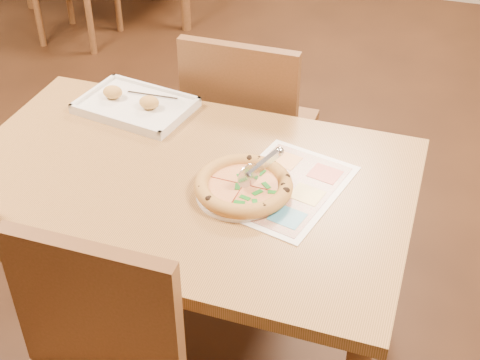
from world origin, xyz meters
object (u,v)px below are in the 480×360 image
(chair_far, at_px, (246,119))
(menu, at_px, (286,187))
(pizza_cutter, at_px, (259,167))
(pizza, at_px, (243,185))
(dining_table, at_px, (183,201))
(appetizer_tray, at_px, (135,105))
(plate, at_px, (240,193))

(chair_far, height_order, menu, chair_far)
(chair_far, xyz_separation_m, pizza_cutter, (0.23, -0.59, 0.23))
(pizza, xyz_separation_m, menu, (0.10, 0.06, -0.02))
(dining_table, distance_m, chair_far, 0.61)
(appetizer_tray, xyz_separation_m, menu, (0.58, -0.25, -0.01))
(dining_table, height_order, appetizer_tray, appetizer_tray)
(dining_table, relative_size, pizza_cutter, 10.65)
(chair_far, distance_m, appetizer_tray, 0.45)
(chair_far, distance_m, menu, 0.65)
(pizza_cutter, bearing_deg, chair_far, 57.02)
(plate, bearing_deg, menu, 31.71)
(menu, bearing_deg, pizza, -150.41)
(dining_table, bearing_deg, menu, 9.20)
(dining_table, bearing_deg, chair_far, 90.00)
(plate, height_order, appetizer_tray, appetizer_tray)
(pizza_cutter, distance_m, appetizer_tray, 0.60)
(plate, bearing_deg, dining_table, 173.49)
(chair_far, relative_size, pizza, 1.73)
(appetizer_tray, bearing_deg, plate, -34.45)
(pizza, xyz_separation_m, appetizer_tray, (-0.48, 0.31, -0.01))
(dining_table, distance_m, plate, 0.21)
(pizza_cutter, bearing_deg, pizza, 158.65)
(chair_far, bearing_deg, menu, 118.07)
(dining_table, height_order, plate, plate)
(dining_table, relative_size, menu, 3.29)
(appetizer_tray, bearing_deg, dining_table, -46.43)
(chair_far, height_order, appetizer_tray, chair_far)
(chair_far, bearing_deg, pizza_cutter, 111.14)
(chair_far, relative_size, menu, 1.19)
(dining_table, height_order, pizza_cutter, pizza_cutter)
(dining_table, height_order, chair_far, chair_far)
(appetizer_tray, distance_m, menu, 0.64)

